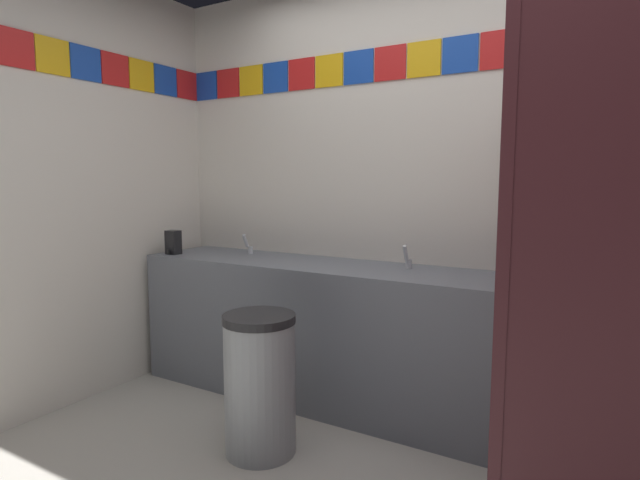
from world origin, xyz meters
TOP-DOWN VIEW (x-y plane):
  - wall_back at (0.00, 1.46)m, footprint 3.70×0.09m
  - wall_side at (-1.89, -0.00)m, footprint 0.09×2.84m
  - vanity_counter at (-0.67, 1.14)m, footprint 2.26×0.56m
  - faucet_left at (-1.23, 1.23)m, footprint 0.04×0.10m
  - faucet_right at (-0.11, 1.23)m, footprint 0.04×0.10m
  - soap_dispenser at (-1.68, 0.98)m, footprint 0.09×0.09m
  - stall_divider at (0.81, 0.42)m, footprint 0.92×1.48m
  - trash_bin at (-0.55, 0.45)m, footprint 0.35×0.35m

SIDE VIEW (x-z plane):
  - trash_bin at x=-0.55m, z-range 0.00..0.69m
  - vanity_counter at x=-0.67m, z-range 0.01..0.84m
  - faucet_left at x=-1.23m, z-range 0.82..0.96m
  - faucet_right at x=-0.11m, z-range 0.82..0.96m
  - soap_dispenser at x=-1.68m, z-range 0.83..0.99m
  - stall_divider at x=0.81m, z-range 0.00..2.00m
  - wall_back at x=0.00m, z-range 0.01..2.57m
  - wall_side at x=-1.89m, z-range 0.01..2.57m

